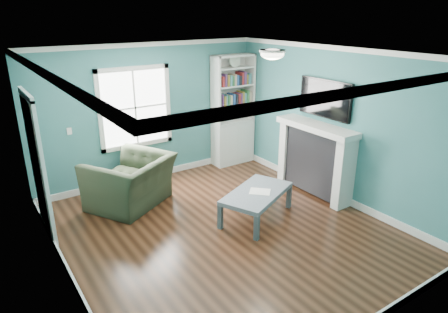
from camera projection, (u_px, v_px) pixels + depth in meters
floor at (224, 230)px, 6.04m from camera, size 5.00×5.00×0.00m
room_walls at (224, 130)px, 5.50m from camera, size 5.00×5.00×5.00m
trim at (224, 153)px, 5.62m from camera, size 4.50×5.00×2.60m
window at (135, 108)px, 7.32m from camera, size 1.40×0.06×1.50m
bookshelf at (233, 121)px, 8.44m from camera, size 0.90×0.35×2.31m
fireplace at (315, 160)px, 7.07m from camera, size 0.44×1.58×1.30m
tv at (325, 98)px, 6.76m from camera, size 0.06×1.10×0.65m
door at (37, 166)px, 5.59m from camera, size 0.12×0.98×2.17m
ceiling_fixture at (272, 53)px, 5.71m from camera, size 0.38×0.38×0.15m
light_switch at (69, 131)px, 6.77m from camera, size 0.08×0.01×0.12m
recliner at (130, 174)px, 6.66m from camera, size 1.53×1.37×1.12m
coffee_table at (257, 195)px, 6.28m from camera, size 1.43×1.14×0.46m
paper_sheet at (260, 191)px, 6.26m from camera, size 0.40×0.40×0.00m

